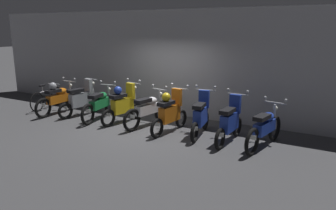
{
  "coord_description": "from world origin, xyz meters",
  "views": [
    {
      "loc": [
        4.99,
        -7.32,
        2.83
      ],
      "look_at": [
        0.75,
        0.2,
        0.75
      ],
      "focal_mm": 34.61,
      "sensor_mm": 36.0,
      "label": 1
    }
  ],
  "objects_px": {
    "motorbike_slot_0": "(58,98)",
    "motorbike_slot_3": "(123,104)",
    "motorbike_slot_4": "(148,110)",
    "bicycle": "(47,98)",
    "motorbike_slot_5": "(170,112)",
    "motorbike_slot_7": "(230,122)",
    "motorbike_slot_6": "(201,116)",
    "motorbike_slot_1": "(81,100)",
    "motorbike_slot_2": "(100,104)",
    "motorbike_slot_8": "(265,128)"
  },
  "relations": [
    {
      "from": "motorbike_slot_8",
      "to": "bicycle",
      "type": "relative_size",
      "value": 1.13
    },
    {
      "from": "motorbike_slot_0",
      "to": "motorbike_slot_8",
      "type": "relative_size",
      "value": 1.01
    },
    {
      "from": "motorbike_slot_3",
      "to": "motorbike_slot_5",
      "type": "relative_size",
      "value": 0.99
    },
    {
      "from": "motorbike_slot_0",
      "to": "motorbike_slot_1",
      "type": "distance_m",
      "value": 0.87
    },
    {
      "from": "motorbike_slot_6",
      "to": "motorbike_slot_0",
      "type": "bearing_deg",
      "value": -177.15
    },
    {
      "from": "motorbike_slot_4",
      "to": "motorbike_slot_5",
      "type": "relative_size",
      "value": 1.15
    },
    {
      "from": "motorbike_slot_3",
      "to": "motorbike_slot_7",
      "type": "xyz_separation_m",
      "value": [
        3.38,
        -0.09,
        -0.04
      ]
    },
    {
      "from": "motorbike_slot_1",
      "to": "motorbike_slot_6",
      "type": "xyz_separation_m",
      "value": [
        4.21,
        0.06,
        0.0
      ]
    },
    {
      "from": "motorbike_slot_4",
      "to": "motorbike_slot_3",
      "type": "bearing_deg",
      "value": -174.76
    },
    {
      "from": "motorbike_slot_0",
      "to": "motorbike_slot_2",
      "type": "xyz_separation_m",
      "value": [
        1.69,
        0.13,
        -0.04
      ]
    },
    {
      "from": "bicycle",
      "to": "motorbike_slot_5",
      "type": "bearing_deg",
      "value": -2.46
    },
    {
      "from": "motorbike_slot_3",
      "to": "motorbike_slot_4",
      "type": "bearing_deg",
      "value": 5.24
    },
    {
      "from": "motorbike_slot_8",
      "to": "motorbike_slot_6",
      "type": "bearing_deg",
      "value": 177.28
    },
    {
      "from": "motorbike_slot_1",
      "to": "motorbike_slot_7",
      "type": "xyz_separation_m",
      "value": [
        5.07,
        -0.08,
        0.0
      ]
    },
    {
      "from": "motorbike_slot_7",
      "to": "motorbike_slot_6",
      "type": "bearing_deg",
      "value": 170.63
    },
    {
      "from": "motorbike_slot_2",
      "to": "motorbike_slot_8",
      "type": "distance_m",
      "value": 5.08
    },
    {
      "from": "motorbike_slot_0",
      "to": "motorbike_slot_7",
      "type": "height_order",
      "value": "motorbike_slot_7"
    },
    {
      "from": "motorbike_slot_3",
      "to": "motorbike_slot_4",
      "type": "relative_size",
      "value": 0.86
    },
    {
      "from": "motorbike_slot_1",
      "to": "motorbike_slot_2",
      "type": "bearing_deg",
      "value": -3.91
    },
    {
      "from": "motorbike_slot_5",
      "to": "motorbike_slot_8",
      "type": "distance_m",
      "value": 2.54
    },
    {
      "from": "motorbike_slot_4",
      "to": "motorbike_slot_0",
      "type": "bearing_deg",
      "value": -175.38
    },
    {
      "from": "motorbike_slot_2",
      "to": "motorbike_slot_8",
      "type": "xyz_separation_m",
      "value": [
        5.08,
        0.04,
        0.0
      ]
    },
    {
      "from": "motorbike_slot_3",
      "to": "motorbike_slot_4",
      "type": "xyz_separation_m",
      "value": [
        0.85,
        0.08,
        -0.08
      ]
    },
    {
      "from": "motorbike_slot_1",
      "to": "motorbike_slot_7",
      "type": "relative_size",
      "value": 0.99
    },
    {
      "from": "motorbike_slot_7",
      "to": "motorbike_slot_3",
      "type": "bearing_deg",
      "value": 178.56
    },
    {
      "from": "motorbike_slot_5",
      "to": "motorbike_slot_7",
      "type": "bearing_deg",
      "value": 1.21
    },
    {
      "from": "motorbike_slot_4",
      "to": "bicycle",
      "type": "bearing_deg",
      "value": 179.7
    },
    {
      "from": "motorbike_slot_1",
      "to": "motorbike_slot_8",
      "type": "bearing_deg",
      "value": -0.17
    },
    {
      "from": "motorbike_slot_5",
      "to": "motorbike_slot_4",
      "type": "bearing_deg",
      "value": 166.78
    },
    {
      "from": "motorbike_slot_5",
      "to": "motorbike_slot_7",
      "type": "xyz_separation_m",
      "value": [
        1.69,
        0.04,
        -0.04
      ]
    },
    {
      "from": "motorbike_slot_1",
      "to": "motorbike_slot_8",
      "type": "height_order",
      "value": "motorbike_slot_1"
    },
    {
      "from": "motorbike_slot_0",
      "to": "motorbike_slot_1",
      "type": "xyz_separation_m",
      "value": [
        0.85,
        0.19,
        -0.0
      ]
    },
    {
      "from": "motorbike_slot_0",
      "to": "motorbike_slot_3",
      "type": "xyz_separation_m",
      "value": [
        2.54,
        0.2,
        0.04
      ]
    },
    {
      "from": "motorbike_slot_3",
      "to": "motorbike_slot_8",
      "type": "height_order",
      "value": "motorbike_slot_3"
    },
    {
      "from": "motorbike_slot_3",
      "to": "bicycle",
      "type": "xyz_separation_m",
      "value": [
        -3.44,
        0.1,
        -0.21
      ]
    },
    {
      "from": "motorbike_slot_4",
      "to": "motorbike_slot_6",
      "type": "height_order",
      "value": "motorbike_slot_6"
    },
    {
      "from": "motorbike_slot_0",
      "to": "motorbike_slot_8",
      "type": "height_order",
      "value": "same"
    },
    {
      "from": "motorbike_slot_0",
      "to": "motorbike_slot_2",
      "type": "height_order",
      "value": "same"
    },
    {
      "from": "motorbike_slot_6",
      "to": "motorbike_slot_8",
      "type": "relative_size",
      "value": 0.86
    },
    {
      "from": "motorbike_slot_3",
      "to": "motorbike_slot_6",
      "type": "height_order",
      "value": "same"
    },
    {
      "from": "motorbike_slot_1",
      "to": "motorbike_slot_5",
      "type": "xyz_separation_m",
      "value": [
        3.38,
        -0.11,
        0.04
      ]
    },
    {
      "from": "motorbike_slot_0",
      "to": "motorbike_slot_4",
      "type": "distance_m",
      "value": 3.4
    },
    {
      "from": "motorbike_slot_1",
      "to": "motorbike_slot_4",
      "type": "xyz_separation_m",
      "value": [
        2.53,
        0.08,
        -0.03
      ]
    },
    {
      "from": "motorbike_slot_7",
      "to": "bicycle",
      "type": "distance_m",
      "value": 6.82
    },
    {
      "from": "motorbike_slot_8",
      "to": "motorbike_slot_7",
      "type": "bearing_deg",
      "value": -175.94
    },
    {
      "from": "motorbike_slot_6",
      "to": "motorbike_slot_8",
      "type": "xyz_separation_m",
      "value": [
        1.7,
        -0.08,
        -0.04
      ]
    },
    {
      "from": "motorbike_slot_2",
      "to": "motorbike_slot_6",
      "type": "distance_m",
      "value": 3.38
    },
    {
      "from": "motorbike_slot_0",
      "to": "motorbike_slot_5",
      "type": "distance_m",
      "value": 4.23
    },
    {
      "from": "motorbike_slot_7",
      "to": "motorbike_slot_0",
      "type": "bearing_deg",
      "value": -178.93
    },
    {
      "from": "bicycle",
      "to": "motorbike_slot_3",
      "type": "bearing_deg",
      "value": -1.66
    }
  ]
}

